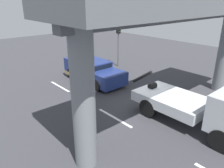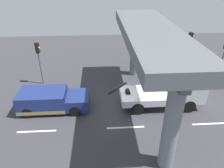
% 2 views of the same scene
% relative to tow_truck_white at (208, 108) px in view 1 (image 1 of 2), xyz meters
% --- Properties ---
extents(ground_plane, '(60.00, 40.00, 0.10)m').
position_rel_tow_truck_white_xyz_m(ground_plane, '(-3.75, -0.00, -1.25)').
color(ground_plane, '#38383D').
extents(lane_stripe_west, '(2.60, 0.16, 0.01)m').
position_rel_tow_truck_white_xyz_m(lane_stripe_west, '(-9.75, -2.53, -1.20)').
color(lane_stripe_west, silver).
rests_on(lane_stripe_west, ground).
extents(lane_stripe_mid, '(2.60, 0.16, 0.01)m').
position_rel_tow_truck_white_xyz_m(lane_stripe_mid, '(-3.75, -2.53, -1.20)').
color(lane_stripe_mid, silver).
rests_on(lane_stripe_mid, ground).
extents(tow_truck_white, '(7.26, 2.43, 2.46)m').
position_rel_tow_truck_white_xyz_m(tow_truck_white, '(0.00, 0.00, 0.00)').
color(tow_truck_white, silver).
rests_on(tow_truck_white, ground).
extents(towed_van_green, '(5.20, 2.23, 1.58)m').
position_rel_tow_truck_white_xyz_m(towed_van_green, '(-9.17, -0.00, -0.42)').
color(towed_van_green, navy).
rests_on(towed_van_green, ground).
extents(overpass_structure, '(3.60, 13.32, 6.16)m').
position_rel_tow_truck_white_xyz_m(overpass_structure, '(-1.92, -0.00, 4.04)').
color(overpass_structure, slate).
rests_on(overpass_structure, ground).
extents(traffic_light_near, '(0.39, 0.32, 3.96)m').
position_rel_tow_truck_white_xyz_m(traffic_light_near, '(-10.73, 4.18, 1.70)').
color(traffic_light_near, '#515456').
rests_on(traffic_light_near, ground).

